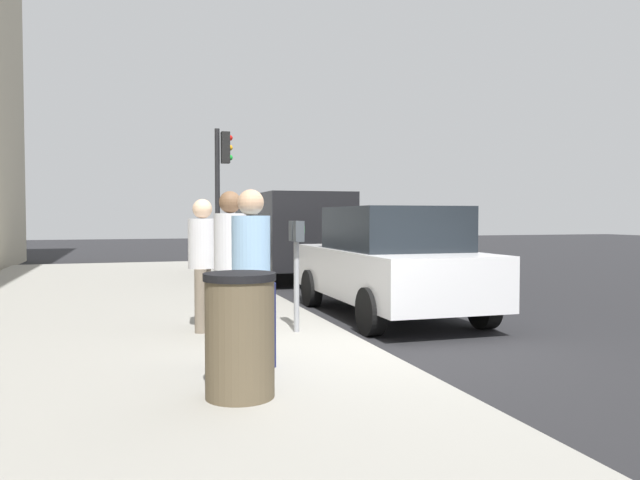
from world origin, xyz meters
The scene contains 10 objects.
ground_plane centered at (0.00, 0.00, 0.00)m, with size 80.00×80.00×0.00m, color #232326.
sidewalk_slab centered at (0.00, 3.00, 0.07)m, with size 28.00×6.00×0.15m, color gray.
parking_meter centered at (0.94, 0.63, 1.17)m, with size 0.36×0.12×1.41m.
pedestrian_at_meter centered at (0.67, 1.51, 1.19)m, with size 0.53×0.38×1.76m.
pedestrian_bystander centered at (-0.62, 1.51, 1.16)m, with size 0.39×0.44×1.73m.
parking_officer centered at (1.42, 1.75, 1.13)m, with size 0.50×0.37×1.69m.
parked_sedan_near centered at (2.50, -1.35, 0.89)m, with size 4.41×1.99×1.77m.
parked_van_far centered at (8.96, -1.35, 1.26)m, with size 5.23×2.18×2.18m.
traffic_signal centered at (8.49, 0.46, 2.58)m, with size 0.24×0.44×3.60m.
trash_bin centered at (-1.65, 1.81, 0.66)m, with size 0.59×0.59×1.01m.
Camera 1 is at (-6.54, 2.66, 1.61)m, focal length 34.47 mm.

